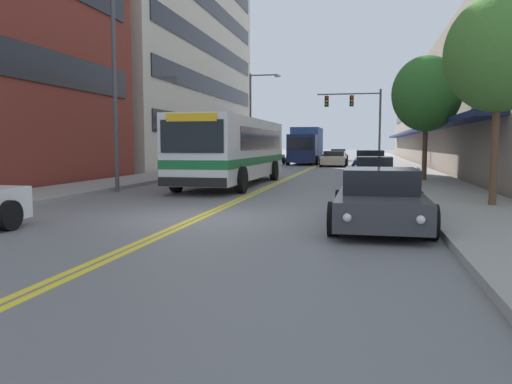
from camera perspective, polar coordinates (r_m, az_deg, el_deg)
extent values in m
plane|color=slate|center=(48.90, 7.61, 3.29)|extent=(240.00, 240.00, 0.00)
cube|color=gray|center=(49.95, -0.39, 3.48)|extent=(2.93, 106.00, 0.16)
cube|color=gray|center=(48.82, 15.80, 3.22)|extent=(2.93, 106.00, 0.16)
cube|color=yellow|center=(48.91, 7.49, 3.30)|extent=(0.14, 106.00, 0.01)
cube|color=yellow|center=(48.89, 7.72, 3.30)|extent=(0.14, 106.00, 0.01)
cube|color=black|center=(22.56, -22.58, 13.06)|extent=(0.08, 13.22, 1.40)
cube|color=beige|center=(46.65, -12.45, 19.48)|extent=(12.00, 27.64, 26.42)
cube|color=black|center=(43.12, -4.81, 7.43)|extent=(0.08, 25.43, 1.40)
cube|color=black|center=(43.36, -4.84, 11.79)|extent=(0.08, 25.43, 1.40)
cube|color=black|center=(43.85, -4.88, 16.08)|extent=(0.08, 25.43, 1.40)
cube|color=black|center=(44.58, -4.91, 20.26)|extent=(0.08, 25.43, 1.40)
cube|color=gray|center=(49.53, 22.61, 8.12)|extent=(8.00, 68.00, 8.93)
cube|color=navy|center=(48.88, 17.26, 6.50)|extent=(1.10, 61.20, 0.24)
cube|color=black|center=(49.06, 17.95, 9.56)|extent=(0.08, 61.20, 1.40)
cube|color=silver|center=(22.53, -2.54, 4.99)|extent=(2.51, 11.15, 2.57)
cube|color=#196B33|center=(22.54, -2.54, 3.68)|extent=(2.53, 11.17, 0.32)
cube|color=black|center=(23.06, -2.19, 6.02)|extent=(2.54, 8.70, 0.92)
cube|color=black|center=(17.18, -7.37, 6.34)|extent=(2.26, 0.04, 1.13)
cube|color=yellow|center=(17.19, -7.40, 8.48)|extent=(1.81, 0.06, 0.28)
cube|color=black|center=(17.21, -7.32, 1.12)|extent=(2.46, 0.08, 0.32)
cylinder|color=black|center=(19.36, -9.09, 1.49)|extent=(0.30, 1.00, 1.00)
cylinder|color=black|center=(18.58, -1.69, 1.39)|extent=(0.30, 1.00, 1.00)
cylinder|color=black|center=(25.86, -3.54, 2.53)|extent=(0.30, 1.00, 1.00)
cylinder|color=black|center=(25.28, 2.07, 2.47)|extent=(0.30, 1.00, 1.00)
cube|color=#232328|center=(36.27, -1.07, 3.32)|extent=(1.80, 4.29, 0.58)
cube|color=black|center=(36.42, -1.01, 4.19)|extent=(1.55, 1.89, 0.51)
cylinder|color=black|center=(35.22, -3.03, 3.00)|extent=(0.22, 0.61, 0.61)
cylinder|color=black|center=(34.78, -0.09, 2.98)|extent=(0.22, 0.61, 0.61)
cylinder|color=black|center=(37.79, -1.96, 3.18)|extent=(0.22, 0.61, 0.61)
cylinder|color=black|center=(37.38, 0.78, 3.15)|extent=(0.22, 0.61, 0.61)
sphere|color=silver|center=(34.33, -2.93, 3.24)|extent=(0.16, 0.16, 0.16)
sphere|color=silver|center=(34.02, -0.88, 3.23)|extent=(0.16, 0.16, 0.16)
cube|color=red|center=(38.52, -1.27, 3.49)|extent=(0.18, 0.04, 0.10)
cube|color=red|center=(38.23, 0.63, 3.48)|extent=(0.18, 0.04, 0.10)
cube|color=black|center=(45.46, 1.71, 3.83)|extent=(1.93, 4.29, 0.69)
cube|color=black|center=(45.61, 1.75, 4.55)|extent=(1.66, 1.89, 0.46)
cylinder|color=black|center=(44.35, 0.14, 3.52)|extent=(0.22, 0.62, 0.62)
cylinder|color=black|center=(43.98, 2.66, 3.50)|extent=(0.22, 0.62, 0.62)
cylinder|color=black|center=(46.96, 0.83, 3.63)|extent=(0.22, 0.62, 0.62)
cylinder|color=black|center=(46.61, 3.21, 3.61)|extent=(0.22, 0.62, 0.62)
sphere|color=silver|center=(43.47, 0.31, 3.80)|extent=(0.16, 0.16, 0.16)
sphere|color=silver|center=(43.21, 2.06, 3.78)|extent=(0.16, 0.16, 0.16)
cube|color=red|center=(47.70, 1.37, 3.95)|extent=(0.18, 0.04, 0.10)
cube|color=red|center=(47.46, 3.02, 3.93)|extent=(0.18, 0.04, 0.10)
cylinder|color=black|center=(11.80, -26.41, -2.41)|extent=(0.22, 0.65, 0.65)
cube|color=red|center=(12.59, -25.15, -0.77)|extent=(0.18, 0.04, 0.10)
cube|color=#38383D|center=(11.32, 13.98, -1.53)|extent=(1.82, 4.27, 0.57)
cube|color=black|center=(11.44, 14.01, 1.30)|extent=(1.56, 1.88, 0.53)
cylinder|color=black|center=(10.03, 8.84, -3.06)|extent=(0.22, 0.69, 0.69)
cylinder|color=black|center=(10.10, 19.47, -3.26)|extent=(0.22, 0.69, 0.69)
cylinder|color=black|center=(12.66, 9.58, -1.31)|extent=(0.22, 0.69, 0.69)
cylinder|color=black|center=(12.71, 18.00, -1.47)|extent=(0.22, 0.69, 0.69)
sphere|color=silver|center=(9.18, 10.38, -2.89)|extent=(0.16, 0.16, 0.16)
sphere|color=silver|center=(9.22, 18.31, -3.04)|extent=(0.16, 0.16, 0.16)
cube|color=red|center=(13.45, 10.93, -0.26)|extent=(0.18, 0.04, 0.10)
cube|color=red|center=(13.48, 16.51, -0.37)|extent=(0.18, 0.04, 0.10)
cube|color=#B7B7BC|center=(22.12, 13.36, 1.90)|extent=(1.71, 4.15, 0.65)
cube|color=black|center=(22.26, 13.38, 3.36)|extent=(1.47, 1.83, 0.46)
cylinder|color=black|center=(20.84, 10.99, 1.22)|extent=(0.22, 0.63, 0.63)
cylinder|color=black|center=(20.88, 15.82, 1.12)|extent=(0.22, 0.63, 0.63)
cylinder|color=black|center=(23.41, 11.14, 1.68)|extent=(0.22, 0.63, 0.63)
cylinder|color=black|center=(23.44, 15.44, 1.59)|extent=(0.22, 0.63, 0.63)
sphere|color=silver|center=(20.02, 11.74, 1.66)|extent=(0.16, 0.16, 0.16)
sphere|color=silver|center=(20.04, 15.18, 1.59)|extent=(0.16, 0.16, 0.16)
cube|color=red|center=(24.19, 11.81, 2.30)|extent=(0.18, 0.04, 0.10)
cube|color=red|center=(24.22, 14.73, 2.24)|extent=(0.18, 0.04, 0.10)
cube|color=#19234C|center=(31.01, 12.90, 2.99)|extent=(1.85, 4.57, 0.73)
cube|color=black|center=(31.18, 12.92, 4.18)|extent=(1.59, 2.01, 0.55)
cylinder|color=black|center=(29.61, 11.08, 2.51)|extent=(0.22, 0.69, 0.69)
cylinder|color=black|center=(29.63, 14.75, 2.44)|extent=(0.22, 0.69, 0.69)
cylinder|color=black|center=(32.44, 11.19, 2.76)|extent=(0.22, 0.69, 0.69)
cylinder|color=black|center=(32.46, 14.54, 2.69)|extent=(0.22, 0.69, 0.69)
sphere|color=silver|center=(28.71, 11.65, 2.90)|extent=(0.16, 0.16, 0.16)
sphere|color=silver|center=(28.73, 14.24, 2.85)|extent=(0.16, 0.16, 0.16)
cube|color=red|center=(33.31, 11.71, 3.24)|extent=(0.18, 0.04, 0.10)
cube|color=red|center=(33.32, 14.01, 3.19)|extent=(0.18, 0.04, 0.10)
cube|color=maroon|center=(46.19, 12.86, 3.72)|extent=(1.94, 4.24, 0.69)
cube|color=black|center=(46.35, 12.87, 4.40)|extent=(1.67, 1.86, 0.42)
cylinder|color=black|center=(44.89, 11.60, 3.43)|extent=(0.22, 0.61, 0.61)
cylinder|color=black|center=(44.91, 14.14, 3.38)|extent=(0.22, 0.61, 0.61)
cylinder|color=black|center=(47.51, 11.64, 3.54)|extent=(0.22, 0.61, 0.61)
cylinder|color=black|center=(47.53, 14.04, 3.49)|extent=(0.22, 0.61, 0.61)
sphere|color=silver|center=(44.05, 12.00, 3.70)|extent=(0.16, 0.16, 0.16)
sphere|color=silver|center=(44.07, 13.77, 3.66)|extent=(0.16, 0.16, 0.16)
cube|color=red|center=(48.32, 12.01, 3.85)|extent=(0.18, 0.04, 0.10)
cube|color=red|center=(48.33, 13.67, 3.81)|extent=(0.18, 0.04, 0.10)
cube|color=#475675|center=(56.34, 9.39, 4.05)|extent=(1.79, 4.32, 0.64)
cube|color=black|center=(56.50, 9.41, 4.62)|extent=(1.54, 1.90, 0.48)
cylinder|color=black|center=(55.07, 8.36, 3.85)|extent=(0.22, 0.62, 0.62)
cylinder|color=black|center=(54.97, 10.27, 3.81)|extent=(0.22, 0.62, 0.62)
cylinder|color=black|center=(57.74, 8.55, 3.92)|extent=(0.22, 0.62, 0.62)
cylinder|color=black|center=(57.65, 10.37, 3.89)|extent=(0.22, 0.62, 0.62)
sphere|color=silver|center=(54.20, 8.61, 4.04)|extent=(0.16, 0.16, 0.16)
sphere|color=silver|center=(54.14, 9.93, 4.02)|extent=(0.16, 0.16, 0.16)
cube|color=red|center=(58.54, 8.87, 4.14)|extent=(0.18, 0.04, 0.10)
cube|color=red|center=(58.48, 10.13, 4.12)|extent=(0.18, 0.04, 0.10)
cube|color=beige|center=(42.03, 8.91, 3.63)|extent=(1.95, 4.07, 0.65)
cube|color=black|center=(42.18, 8.93, 4.37)|extent=(1.67, 1.79, 0.43)
cylinder|color=black|center=(40.85, 7.40, 3.35)|extent=(0.22, 0.67, 0.67)
cylinder|color=black|center=(40.73, 10.20, 3.30)|extent=(0.22, 0.67, 0.67)
cylinder|color=black|center=(43.36, 7.69, 3.47)|extent=(0.22, 0.67, 0.67)
cylinder|color=black|center=(43.25, 10.32, 3.42)|extent=(0.22, 0.67, 0.67)
sphere|color=silver|center=(40.03, 7.76, 3.60)|extent=(0.16, 0.16, 0.16)
sphere|color=silver|center=(39.94, 9.71, 3.57)|extent=(0.16, 0.16, 0.16)
cube|color=red|center=(44.12, 8.16, 3.76)|extent=(0.18, 0.04, 0.10)
cube|color=red|center=(44.04, 9.98, 3.73)|extent=(0.18, 0.04, 0.10)
cube|color=#19234C|center=(43.76, 5.31, 4.98)|extent=(2.47, 2.23, 2.42)
cube|color=black|center=(42.63, 5.13, 5.56)|extent=(2.10, 0.04, 1.07)
cube|color=#335699|center=(47.46, 5.87, 5.43)|extent=(2.52, 5.21, 3.10)
cylinder|color=black|center=(43.95, 3.66, 3.64)|extent=(0.28, 0.84, 0.84)
cylinder|color=black|center=(43.64, 6.95, 3.60)|extent=(0.28, 0.84, 0.84)
cylinder|color=black|center=(49.19, 4.59, 3.83)|extent=(0.28, 0.84, 0.84)
cylinder|color=black|center=(48.91, 7.54, 3.79)|extent=(0.28, 0.84, 0.84)
cylinder|color=#47474C|center=(43.87, 13.97, 7.16)|extent=(0.18, 0.18, 6.46)
cylinder|color=#47474C|center=(44.06, 10.54, 10.97)|extent=(5.30, 0.11, 0.11)
cube|color=black|center=(44.00, 10.88, 10.19)|extent=(0.34, 0.26, 0.92)
sphere|color=red|center=(43.86, 10.88, 10.56)|extent=(0.18, 0.18, 0.18)
sphere|color=yellow|center=(43.84, 10.87, 10.20)|extent=(0.18, 0.18, 0.18)
sphere|color=green|center=(43.82, 10.87, 9.85)|extent=(0.18, 0.18, 0.18)
cylinder|color=black|center=(44.05, 10.89, 10.87)|extent=(0.02, 0.02, 0.14)
cube|color=black|center=(44.11, 8.08, 10.22)|extent=(0.34, 0.26, 0.92)
sphere|color=red|center=(43.97, 8.07, 10.59)|extent=(0.18, 0.18, 0.18)
sphere|color=yellow|center=(43.95, 8.06, 10.24)|extent=(0.18, 0.18, 0.18)
sphere|color=green|center=(43.93, 8.06, 9.88)|extent=(0.18, 0.18, 0.18)
cylinder|color=black|center=(44.15, 8.09, 10.90)|extent=(0.02, 0.02, 0.14)
cylinder|color=#47474C|center=(19.99, -15.83, 11.00)|extent=(0.16, 0.16, 7.64)
cylinder|color=#47474C|center=(41.63, -0.64, 8.19)|extent=(0.16, 0.16, 7.59)
cylinder|color=#47474C|center=(41.73, 0.92, 13.22)|extent=(2.26, 0.10, 0.10)
ellipsoid|color=#B2B2B7|center=(41.51, 2.49, 13.11)|extent=(0.56, 0.28, 0.20)
cylinder|color=brown|center=(15.20, 25.59, 4.10)|extent=(0.21, 0.21, 2.89)
ellipsoid|color=#42752D|center=(15.39, 26.01, 14.05)|extent=(2.86, 2.86, 3.15)
cylinder|color=brown|center=(24.67, 18.72, 4.40)|extent=(0.22, 0.22, 2.65)
ellipsoid|color=#2D6B28|center=(24.77, 18.92, 10.58)|extent=(3.16, 3.16, 3.48)
cylinder|color=#B7B7BC|center=(19.49, 17.98, 1.27)|extent=(0.23, 0.23, 0.66)
sphere|color=#B7B7BC|center=(19.47, 18.02, 2.40)|extent=(0.21, 0.21, 0.21)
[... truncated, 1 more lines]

